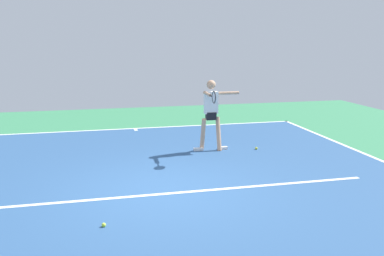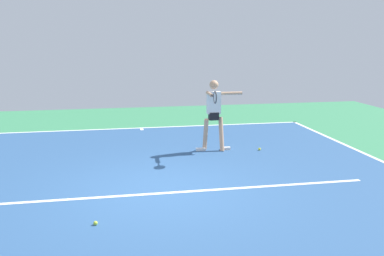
% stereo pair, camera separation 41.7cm
% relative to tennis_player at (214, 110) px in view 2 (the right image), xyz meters
% --- Properties ---
extents(ground_plane, '(20.35, 20.35, 0.00)m').
position_rel_tennis_player_xyz_m(ground_plane, '(1.64, 2.68, -1.06)').
color(ground_plane, '#388456').
extents(court_surface, '(10.71, 11.86, 0.00)m').
position_rel_tennis_player_xyz_m(court_surface, '(1.64, 2.68, -1.05)').
color(court_surface, '#2D5484').
rests_on(court_surface, ground_plane).
extents(court_line_baseline_near, '(10.71, 0.10, 0.01)m').
position_rel_tennis_player_xyz_m(court_line_baseline_near, '(1.64, -3.21, -1.05)').
color(court_line_baseline_near, white).
rests_on(court_line_baseline_near, ground_plane).
extents(court_line_service, '(8.03, 0.10, 0.01)m').
position_rel_tennis_player_xyz_m(court_line_service, '(1.64, 2.84, -1.05)').
color(court_line_service, white).
rests_on(court_line_service, ground_plane).
extents(court_line_centre_mark, '(0.10, 0.30, 0.01)m').
position_rel_tennis_player_xyz_m(court_line_centre_mark, '(1.64, -3.01, -1.05)').
color(court_line_centre_mark, white).
rests_on(court_line_centre_mark, ground_plane).
extents(tennis_player, '(1.19, 1.24, 1.83)m').
position_rel_tennis_player_xyz_m(tennis_player, '(0.00, 0.00, 0.00)').
color(tennis_player, tan).
rests_on(tennis_player, ground_plane).
extents(tennis_ball_by_baseline, '(0.07, 0.07, 0.07)m').
position_rel_tennis_player_xyz_m(tennis_ball_by_baseline, '(2.85, 4.02, -1.02)').
color(tennis_ball_by_baseline, '#C6E53D').
rests_on(tennis_ball_by_baseline, ground_plane).
extents(tennis_ball_by_sideline, '(0.07, 0.07, 0.07)m').
position_rel_tennis_player_xyz_m(tennis_ball_by_sideline, '(-1.17, 0.20, -1.02)').
color(tennis_ball_by_sideline, yellow).
rests_on(tennis_ball_by_sideline, ground_plane).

